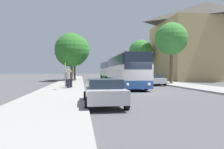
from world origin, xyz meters
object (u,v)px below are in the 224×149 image
bus_stop_sign (65,73)px  pedestrian_waiting_far (71,79)px  parked_car_right_near (154,80)px  parked_car_left_curb (104,91)px  tree_right_mid (171,39)px  bus_front (126,71)px  parked_car_right_far (133,77)px  bus_middle (111,71)px  pedestrian_waiting_near (68,78)px  tree_right_near (141,52)px  tree_left_near (75,50)px  pedestrian_walking_back (66,79)px  tree_left_far (72,50)px

bus_stop_sign → pedestrian_waiting_far: size_ratio=1.40×
parked_car_right_near → pedestrian_waiting_far: size_ratio=2.59×
parked_car_left_curb → tree_right_mid: tree_right_mid is taller
bus_front → parked_car_right_far: bearing=74.6°
pedestrian_waiting_far → bus_middle: bearing=-158.7°
parked_car_right_far → pedestrian_waiting_near: bearing=60.0°
bus_middle → pedestrian_waiting_near: 16.98m
bus_stop_sign → tree_right_mid: bearing=32.2°
pedestrian_waiting_near → tree_right_near: (13.84, 23.92, 4.87)m
pedestrian_waiting_far → bus_front: bearing=142.9°
parked_car_right_near → tree_left_near: 21.35m
pedestrian_walking_back → tree_right_near: (14.18, 21.27, 4.97)m
parked_car_left_curb → parked_car_right_near: 17.32m
bus_middle → parked_car_left_curb: bus_middle is taller
bus_stop_sign → tree_left_near: tree_left_near is taller
tree_left_far → tree_right_near: 15.48m
parked_car_right_near → tree_right_near: 19.89m
parked_car_right_far → bus_stop_sign: 21.45m
bus_front → tree_left_near: (-6.03, 21.25, 4.24)m
parked_car_right_near → parked_car_right_far: size_ratio=0.97×
bus_front → pedestrian_walking_back: bearing=172.5°
tree_left_far → pedestrian_walking_back: bearing=-89.7°
parked_car_left_curb → pedestrian_walking_back: size_ratio=2.62×
bus_middle → tree_right_mid: size_ratio=1.27×
pedestrian_waiting_far → pedestrian_waiting_near: bearing=26.2°
tree_left_near → tree_right_mid: size_ratio=1.09×
parked_car_right_near → pedestrian_waiting_near: pedestrian_waiting_near is taller
bus_middle → parked_car_right_near: bus_middle is taller
tree_left_far → parked_car_right_near: bearing=-50.2°
bus_front → pedestrian_waiting_far: bus_front is taller
pedestrian_waiting_far → tree_right_mid: (13.08, 6.12, 5.12)m
bus_front → bus_middle: 14.07m
bus_front → pedestrian_waiting_far: 5.89m
parked_car_left_curb → tree_left_near: size_ratio=0.48×
tree_right_near → tree_right_mid: (-0.54, -17.09, 0.19)m
pedestrian_waiting_near → pedestrian_waiting_far: size_ratio=1.07×
bus_front → parked_car_right_near: 5.59m
pedestrian_waiting_far → tree_left_far: bearing=-134.7°
parked_car_right_near → bus_middle: bearing=-66.0°
tree_left_far → tree_right_mid: tree_left_far is taller
bus_middle → bus_front: bearing=-93.0°
tree_right_mid → pedestrian_walking_back: bearing=-162.9°
pedestrian_walking_back → pedestrian_waiting_near: bearing=161.5°
pedestrian_waiting_far → tree_right_near: 27.36m
parked_car_right_near → tree_right_near: (3.54, 18.86, 5.22)m
tree_left_near → tree_right_near: bearing=4.0°
bus_front → tree_right_mid: (7.32, 5.13, 4.32)m
parked_car_right_far → tree_left_far: 11.92m
tree_right_near → parked_car_left_curb: bearing=-108.5°
bus_middle → tree_left_far: size_ratio=1.24×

